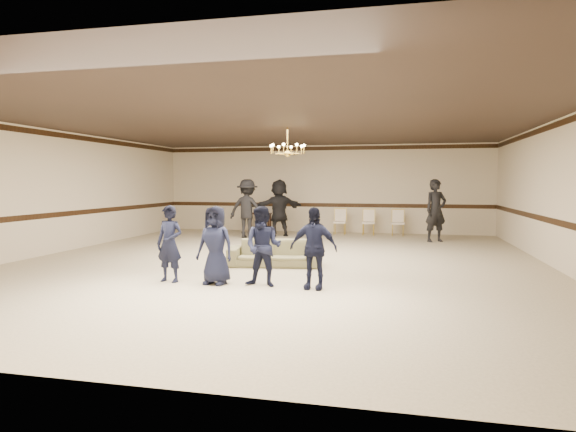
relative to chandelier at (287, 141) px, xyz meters
name	(u,v)px	position (x,y,z in m)	size (l,w,h in m)	color
room	(278,193)	(0.00, -1.00, -1.28)	(12.01, 14.01, 3.21)	beige
chair_rail	(323,205)	(0.00, 5.99, -1.88)	(12.00, 0.02, 0.14)	black
crown_molding	(324,148)	(0.00, 5.99, 0.21)	(12.00, 0.02, 0.14)	black
chandelier	(287,141)	(0.00, 0.00, 0.00)	(0.94, 0.94, 0.89)	gold
boy_a	(170,244)	(-1.41, -3.63, -2.16)	(0.52, 0.34, 1.42)	black
boy_b	(215,245)	(-0.51, -3.63, -2.16)	(0.70, 0.45, 1.42)	black
boy_c	(263,247)	(0.39, -3.63, -2.16)	(0.69, 0.54, 1.42)	black
boy_d	(313,248)	(1.29, -3.63, -2.16)	(0.83, 0.35, 1.42)	black
settee	(273,253)	(0.03, -1.53, -2.59)	(1.97, 0.77, 0.58)	#716C4B
adult_left	(247,209)	(-2.16, 3.52, -1.91)	(1.25, 0.72, 1.94)	black
adult_mid	(279,208)	(-1.26, 4.22, -1.91)	(1.80, 0.57, 1.94)	black
adult_right	(436,211)	(3.84, 3.82, -1.91)	(0.71, 0.46, 1.94)	black
banquet_chair_left	(340,222)	(0.70, 5.24, -2.43)	(0.43, 0.43, 0.89)	#F6E6CF
banquet_chair_mid	(368,222)	(1.70, 5.24, -2.43)	(0.43, 0.43, 0.89)	#F6E6CF
banquet_chair_right	(398,223)	(2.70, 5.24, -2.43)	(0.43, 0.43, 0.89)	#F6E6CF
console_table	(260,222)	(-2.30, 5.44, -2.52)	(0.85, 0.36, 0.71)	#351B11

